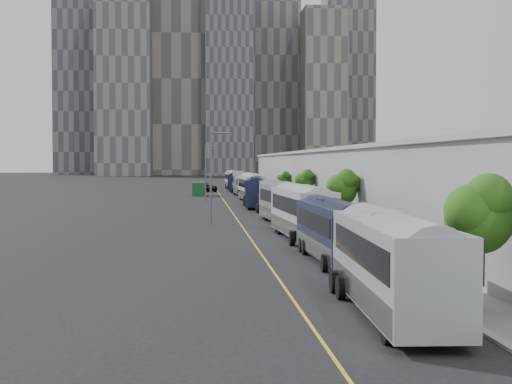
{
  "coord_description": "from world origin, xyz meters",
  "views": [
    {
      "loc": [
        -5.53,
        -23.97,
        5.84
      ],
      "look_at": [
        -0.03,
        48.91,
        3.0
      ],
      "focal_mm": 55.0,
      "sensor_mm": 36.0,
      "label": 1
    }
  ],
  "objects": [
    {
      "name": "lane_line",
      "position": [
        -1.5,
        55.0,
        0.01
      ],
      "size": [
        0.12,
        160.0,
        0.02
      ],
      "primitive_type": "cube",
      "color": "gold",
      "rests_on": "ground"
    },
    {
      "name": "skyline",
      "position": [
        -2.9,
        324.16,
        50.85
      ],
      "size": [
        145.0,
        64.0,
        120.0
      ],
      "color": "slate",
      "rests_on": "ground"
    },
    {
      "name": "street_lamp_far",
      "position": [
        -4.06,
        91.14,
        4.81
      ],
      "size": [
        2.04,
        0.22,
        8.27
      ],
      "color": "#59595E",
      "rests_on": "ground"
    },
    {
      "name": "bus_8",
      "position": [
        2.4,
        117.95,
        1.71
      ],
      "size": [
        3.24,
        13.91,
        4.04
      ],
      "rotation": [
        0.0,
        0.0,
        -0.03
      ],
      "color": "#94979D",
      "rests_on": "ground"
    },
    {
      "name": "tree_3",
      "position": [
        6.07,
        80.3,
        3.35
      ],
      "size": [
        1.45,
        1.45,
        4.14
      ],
      "color": "black",
      "rests_on": "ground"
    },
    {
      "name": "bus_0",
      "position": [
        1.85,
        5.21,
        1.64
      ],
      "size": [
        3.18,
        13.37,
        3.88
      ],
      "rotation": [
        0.0,
        0.0,
        -0.04
      ],
      "color": "#A5A7AF",
      "rests_on": "ground"
    },
    {
      "name": "tree_0",
      "position": [
        5.46,
        5.81,
        3.96
      ],
      "size": [
        2.69,
        2.69,
        5.31
      ],
      "color": "black",
      "rests_on": "ground"
    },
    {
      "name": "tree_2",
      "position": [
        5.9,
        58.55,
        3.76
      ],
      "size": [
        1.79,
        1.79,
        4.69
      ],
      "color": "black",
      "rests_on": "ground"
    },
    {
      "name": "bus_9",
      "position": [
        2.21,
        133.64,
        1.54
      ],
      "size": [
        3.63,
        12.63,
        3.64
      ],
      "rotation": [
        0.0,
        0.0,
        -0.09
      ],
      "color": "black",
      "rests_on": "ground"
    },
    {
      "name": "depot",
      "position": [
        12.99,
        55.0,
        3.51
      ],
      "size": [
        12.45,
        160.4,
        7.2
      ],
      "color": "gray",
      "rests_on": "ground"
    },
    {
      "name": "bus_2",
      "position": [
        2.42,
        34.81,
        1.71
      ],
      "size": [
        3.43,
        13.97,
        4.05
      ],
      "rotation": [
        0.0,
        0.0,
        0.05
      ],
      "color": "silver",
      "rests_on": "ground"
    },
    {
      "name": "ground",
      "position": [
        0.0,
        0.0,
        0.0
      ],
      "size": [
        800.0,
        800.0,
        0.0
      ],
      "primitive_type": "plane",
      "color": "black",
      "rests_on": "ground"
    },
    {
      "name": "bus_10",
      "position": [
        2.23,
        146.0,
        1.64
      ],
      "size": [
        3.05,
        13.37,
        3.89
      ],
      "rotation": [
        0.0,
        0.0,
        0.03
      ],
      "color": "silver",
      "rests_on": "ground"
    },
    {
      "name": "sidewalk",
      "position": [
        9.0,
        55.0,
        0.06
      ],
      "size": [
        10.0,
        170.0,
        0.12
      ],
      "primitive_type": "cube",
      "color": "gray",
      "rests_on": "ground"
    },
    {
      "name": "suv",
      "position": [
        -3.83,
        128.28,
        0.86
      ],
      "size": [
        5.07,
        6.83,
        1.72
      ],
      "primitive_type": "imported",
      "rotation": [
        0.0,
        0.0,
        0.41
      ],
      "color": "black",
      "rests_on": "ground"
    },
    {
      "name": "bus_4",
      "position": [
        2.71,
        60.48,
        1.65
      ],
      "size": [
        3.37,
        13.51,
        3.92
      ],
      "rotation": [
        0.0,
        0.0,
        -0.05
      ],
      "color": "#9797A0",
      "rests_on": "ground"
    },
    {
      "name": "street_lamp_near",
      "position": [
        -4.05,
        48.91,
        4.99
      ],
      "size": [
        2.04,
        0.22,
        8.6
      ],
      "color": "#59595E",
      "rests_on": "ground"
    },
    {
      "name": "bus_6",
      "position": [
        2.55,
        90.59,
        1.73
      ],
      "size": [
        3.43,
        14.11,
        4.09
      ],
      "rotation": [
        0.0,
        0.0,
        0.04
      ],
      "color": "silver",
      "rests_on": "ground"
    },
    {
      "name": "bus_1",
      "position": [
        2.41,
        21.27,
        1.53
      ],
      "size": [
        2.77,
        12.42,
        3.62
      ],
      "rotation": [
        0.0,
        0.0,
        0.02
      ],
      "color": "#161B32",
      "rests_on": "ground"
    },
    {
      "name": "bus_3",
      "position": [
        2.62,
        49.56,
        1.65
      ],
      "size": [
        3.61,
        13.54,
        3.91
      ],
      "rotation": [
        0.0,
        0.0,
        0.07
      ],
      "color": "slate",
      "rests_on": "ground"
    },
    {
      "name": "bus_5",
      "position": [
        2.06,
        75.49,
        1.63
      ],
      "size": [
        3.79,
        13.35,
        3.85
      ],
      "rotation": [
        0.0,
        0.0,
        -0.09
      ],
      "color": "black",
      "rests_on": "ground"
    },
    {
      "name": "tree_1",
      "position": [
        5.67,
        35.76,
        3.93
      ],
      "size": [
        2.26,
        2.26,
        5.08
      ],
      "color": "black",
      "rests_on": "ground"
    },
    {
      "name": "shipping_container",
      "position": [
        -5.19,
        110.17,
        1.15
      ],
      "size": [
        2.35,
        5.74,
        2.31
      ],
      "primitive_type": "cube",
      "rotation": [
        0.0,
        0.0,
        0.01
      ],
      "color": "#14411E",
      "rests_on": "ground"
    },
    {
      "name": "bus_7",
      "position": [
        2.62,
        103.96,
        1.56
      ],
      "size": [
        2.97,
        12.75,
        3.7
      ],
      "rotation": [
        0.0,
        0.0,
        0.03
      ],
      "color": "gray",
      "rests_on": "ground"
    }
  ]
}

